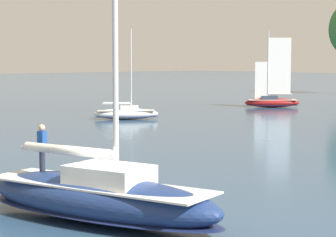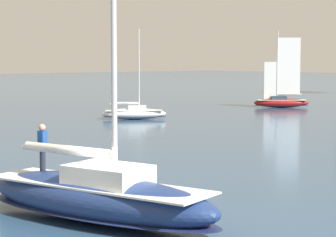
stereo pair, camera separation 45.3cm
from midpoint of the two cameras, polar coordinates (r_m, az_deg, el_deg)
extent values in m
plane|color=#2D4C6B|center=(21.49, -6.67, -8.93)|extent=(400.00, 400.00, 0.00)
ellipsoid|color=navy|center=(21.31, -6.69, -6.92)|extent=(9.40, 4.86, 1.54)
ellipsoid|color=#19234C|center=(21.41, -6.68, -8.03)|extent=(9.49, 4.91, 0.18)
cube|color=silver|center=(21.22, -6.70, -5.73)|extent=(8.24, 4.18, 0.06)
cube|color=silver|center=(20.88, -5.75, -4.93)|extent=(2.92, 2.39, 0.63)
cylinder|color=silver|center=(20.46, -5.28, 9.88)|extent=(0.18, 0.18, 11.31)
cylinder|color=silver|center=(21.92, -9.38, -2.94)|extent=(3.97, 1.24, 0.15)
cylinder|color=silver|center=(21.90, -9.39, -2.66)|extent=(3.60, 1.22, 0.25)
cylinder|color=#232838|center=(23.16, -11.44, -3.74)|extent=(0.25, 0.25, 0.85)
cylinder|color=#1E4CA5|center=(23.06, -11.48, -1.89)|extent=(0.42, 0.42, 0.65)
sphere|color=tan|center=(23.01, -11.50, -0.79)|extent=(0.24, 0.24, 0.24)
ellipsoid|color=maroon|center=(72.10, 8.87, 1.37)|extent=(5.21, 5.55, 1.01)
ellipsoid|color=#19234C|center=(72.12, 8.87, 1.15)|extent=(5.26, 5.61, 0.12)
cube|color=beige|center=(72.08, 8.87, 1.62)|extent=(4.54, 4.84, 0.06)
cube|color=#333D4C|center=(72.02, 8.64, 1.81)|extent=(1.98, 2.02, 0.42)
cylinder|color=silver|center=(71.88, 8.54, 4.60)|extent=(0.12, 0.12, 7.44)
cylinder|color=silver|center=(72.19, 9.56, 2.11)|extent=(1.86, 2.07, 0.10)
cube|color=white|center=(72.07, 9.51, 4.53)|extent=(1.66, 1.86, 6.10)
cube|color=white|center=(71.81, 7.92, 3.27)|extent=(0.89, 0.99, 4.09)
ellipsoid|color=white|center=(57.13, -3.90, 0.41)|extent=(4.63, 5.45, 0.96)
ellipsoid|color=#19234C|center=(57.15, -3.90, 0.14)|extent=(4.67, 5.51, 0.11)
cube|color=#BCB7A8|center=(57.10, -3.90, 0.70)|extent=(4.02, 4.76, 0.06)
cube|color=silver|center=(57.09, -3.62, 0.93)|extent=(1.83, 1.92, 0.39)
cylinder|color=silver|center=(56.95, -3.47, 4.26)|extent=(0.11, 0.11, 7.04)
cylinder|color=silver|center=(57.05, -4.72, 1.29)|extent=(1.59, 2.09, 0.10)
cylinder|color=white|center=(57.05, -4.72, 1.35)|extent=(1.48, 1.92, 0.15)
camera|label=1|loc=(0.23, -90.57, -0.05)|focal=70.00mm
camera|label=2|loc=(0.23, 89.43, 0.05)|focal=70.00mm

